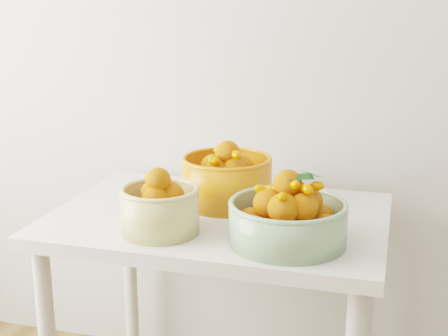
{
  "coord_description": "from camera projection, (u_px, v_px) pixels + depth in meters",
  "views": [
    {
      "loc": [
        0.16,
        -0.11,
        1.38
      ],
      "look_at": [
        -0.31,
        1.51,
        0.92
      ],
      "focal_mm": 50.0,
      "sensor_mm": 36.0,
      "label": 1
    }
  ],
  "objects": [
    {
      "name": "table",
      "position": [
        219.0,
        243.0,
        1.91
      ],
      "size": [
        1.0,
        0.7,
        0.75
      ],
      "color": "silver",
      "rests_on": "ground"
    },
    {
      "name": "bowl_orange",
      "position": [
        227.0,
        179.0,
        1.96
      ],
      "size": [
        0.31,
        0.31,
        0.21
      ],
      "rotation": [
        0.0,
        0.0,
        -0.1
      ],
      "color": "orange",
      "rests_on": "table"
    },
    {
      "name": "bowl_green",
      "position": [
        288.0,
        218.0,
        1.64
      ],
      "size": [
        0.34,
        0.34,
        0.2
      ],
      "rotation": [
        0.0,
        0.0,
        0.07
      ],
      "color": "#83A378",
      "rests_on": "table"
    },
    {
      "name": "bowl_cream",
      "position": [
        160.0,
        208.0,
        1.72
      ],
      "size": [
        0.29,
        0.29,
        0.19
      ],
      "rotation": [
        0.0,
        0.0,
        0.39
      ],
      "color": "tan",
      "rests_on": "table"
    }
  ]
}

